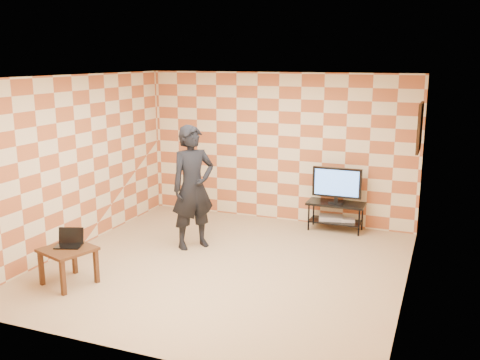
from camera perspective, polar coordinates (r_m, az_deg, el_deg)
name	(u,v)px	position (r m, az deg, el deg)	size (l,w,h in m)	color
floor	(225,266)	(7.86, -1.62, -9.12)	(5.00, 5.00, 0.00)	tan
wall_back	(278,148)	(9.76, 4.09, 3.47)	(5.00, 0.02, 2.70)	beige
wall_front	(123,226)	(5.33, -12.34, -4.85)	(5.00, 0.02, 2.70)	beige
wall_left	(77,162)	(8.73, -16.97, 1.80)	(0.02, 5.00, 2.70)	beige
wall_right	(411,191)	(6.89, 17.81, -1.12)	(0.02, 5.00, 2.70)	beige
ceiling	(224,77)	(7.29, -1.76, 10.97)	(5.00, 5.00, 0.02)	white
wall_art	(420,127)	(8.31, 18.65, 5.35)	(0.04, 0.72, 0.72)	black
tv_stand	(336,210)	(9.44, 10.18, -3.17)	(0.99, 0.44, 0.50)	black
tv	(337,183)	(9.32, 10.29, -0.37)	(0.85, 0.16, 0.61)	black
dvd_player	(331,218)	(9.53, 9.69, -3.98)	(0.41, 0.30, 0.07)	#B3B3B5
game_console	(348,220)	(9.48, 11.43, -4.21)	(0.23, 0.17, 0.05)	silver
side_table	(68,255)	(7.47, -17.88, -7.57)	(0.76, 0.76, 0.50)	#3E2612
laptop	(70,242)	(7.52, -17.71, -6.30)	(0.41, 0.36, 0.22)	black
person	(193,187)	(8.36, -5.04, -0.79)	(0.71, 0.47, 1.95)	black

